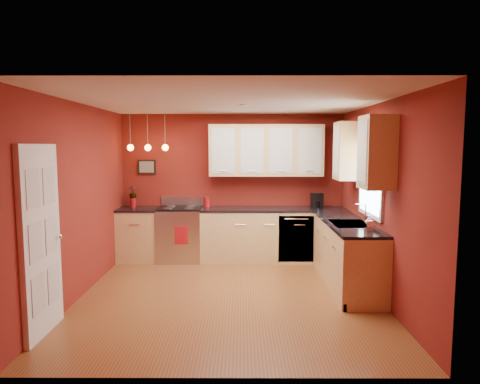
{
  "coord_description": "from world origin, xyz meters",
  "views": [
    {
      "loc": [
        0.17,
        -5.65,
        2.03
      ],
      "look_at": [
        0.14,
        1.0,
        1.31
      ],
      "focal_mm": 32.0,
      "sensor_mm": 36.0,
      "label": 1
    }
  ],
  "objects_px": {
    "sink": "(350,225)",
    "coffee_maker": "(317,201)",
    "red_canister": "(207,202)",
    "gas_range": "(180,234)",
    "soap_pump": "(369,223)"
  },
  "relations": [
    {
      "from": "sink",
      "to": "red_canister",
      "type": "height_order",
      "value": "sink"
    },
    {
      "from": "gas_range",
      "to": "sink",
      "type": "relative_size",
      "value": 1.59
    },
    {
      "from": "red_canister",
      "to": "coffee_maker",
      "type": "bearing_deg",
      "value": -3.74
    },
    {
      "from": "sink",
      "to": "coffee_maker",
      "type": "relative_size",
      "value": 2.67
    },
    {
      "from": "sink",
      "to": "coffee_maker",
      "type": "height_order",
      "value": "sink"
    },
    {
      "from": "red_canister",
      "to": "coffee_maker",
      "type": "height_order",
      "value": "coffee_maker"
    },
    {
      "from": "gas_range",
      "to": "sink",
      "type": "bearing_deg",
      "value": -29.78
    },
    {
      "from": "sink",
      "to": "soap_pump",
      "type": "xyz_separation_m",
      "value": [
        0.1,
        -0.55,
        0.13
      ]
    },
    {
      "from": "sink",
      "to": "red_canister",
      "type": "distance_m",
      "value": 2.71
    },
    {
      "from": "gas_range",
      "to": "sink",
      "type": "distance_m",
      "value": 3.05
    },
    {
      "from": "gas_range",
      "to": "red_canister",
      "type": "relative_size",
      "value": 6.36
    },
    {
      "from": "sink",
      "to": "coffee_maker",
      "type": "xyz_separation_m",
      "value": [
        -0.2,
        1.52,
        0.15
      ]
    },
    {
      "from": "red_canister",
      "to": "soap_pump",
      "type": "relative_size",
      "value": 0.83
    },
    {
      "from": "sink",
      "to": "coffee_maker",
      "type": "bearing_deg",
      "value": 97.64
    },
    {
      "from": "gas_range",
      "to": "soap_pump",
      "type": "distance_m",
      "value": 3.45
    }
  ]
}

